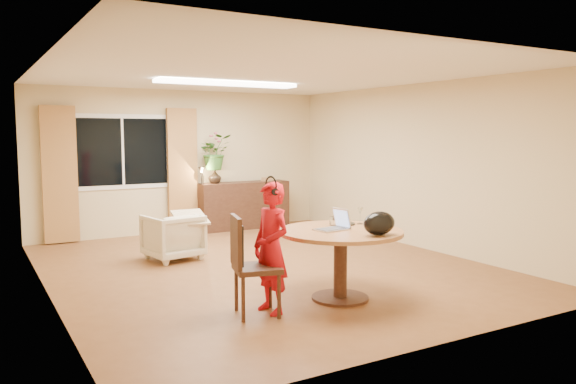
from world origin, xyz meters
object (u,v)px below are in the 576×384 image
at_px(dining_chair, 257,265).
at_px(armchair, 173,236).
at_px(sideboard, 244,205).
at_px(child, 271,248).
at_px(dining_table, 341,245).

relative_size(dining_chair, armchair, 1.38).
bearing_deg(sideboard, child, -112.43).
height_order(dining_table, sideboard, sideboard).
relative_size(dining_table, armchair, 1.85).
xyz_separation_m(dining_table, dining_chair, (-1.03, -0.02, -0.10)).
relative_size(armchair, sideboard, 0.41).
xyz_separation_m(dining_chair, sideboard, (2.12, 4.75, -0.06)).
height_order(dining_chair, child, child).
bearing_deg(armchair, dining_table, 98.82).
bearing_deg(dining_chair, child, 15.14).
xyz_separation_m(dining_table, child, (-0.87, -0.01, 0.06)).
height_order(child, sideboard, child).
xyz_separation_m(armchair, sideboard, (2.04, 1.91, 0.11)).
relative_size(dining_table, dining_chair, 1.34).
bearing_deg(dining_chair, sideboard, 80.11).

